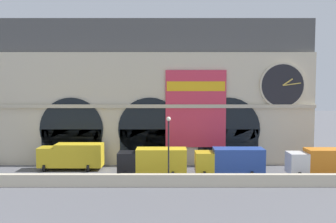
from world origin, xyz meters
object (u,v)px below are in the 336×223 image
object	(u,v)px
box_truck_midwest	(71,156)
box_truck_mideast	(229,161)
box_truck_center	(152,161)
box_truck_east	(322,162)
street_lamp_quayside	(167,141)

from	to	relation	value
box_truck_midwest	box_truck_mideast	distance (m)	18.52
box_truck_midwest	box_truck_center	xyz separation A→B (m)	(9.77, -3.17, 0.00)
box_truck_east	street_lamp_quayside	xyz separation A→B (m)	(-16.91, -2.90, 2.71)
box_truck_center	box_truck_east	world-z (taller)	same
box_truck_midwest	box_truck_east	xyz separation A→B (m)	(28.37, -3.48, 0.00)
box_truck_center	street_lamp_quayside	distance (m)	4.53
box_truck_midwest	box_truck_mideast	world-z (taller)	same
box_truck_east	street_lamp_quayside	size ratio (longest dim) A/B	1.09
box_truck_center	street_lamp_quayside	xyz separation A→B (m)	(1.69, -3.21, 2.71)
box_truck_midwest	box_truck_center	distance (m)	10.28
box_truck_east	box_truck_midwest	bearing A→B (deg)	173.01
box_truck_midwest	box_truck_east	distance (m)	28.58
box_truck_midwest	box_truck_center	world-z (taller)	same
box_truck_midwest	street_lamp_quayside	world-z (taller)	street_lamp_quayside
box_truck_center	box_truck_mideast	bearing A→B (deg)	0.55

